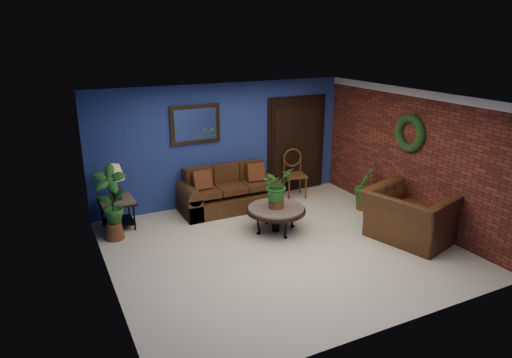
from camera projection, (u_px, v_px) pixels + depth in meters
name	position (u px, v px, depth m)	size (l,w,h in m)	color
floor	(281.00, 248.00, 7.69)	(5.50, 5.50, 0.00)	beige
wall_back	(223.00, 144.00, 9.44)	(5.50, 0.04, 2.50)	navy
wall_left	(105.00, 205.00, 6.15)	(0.04, 5.00, 2.50)	navy
wall_right_brick	(412.00, 157.00, 8.46)	(0.04, 5.00, 2.50)	maroon
ceiling	(284.00, 99.00, 6.92)	(5.50, 5.00, 0.02)	silver
crown_molding	(417.00, 93.00, 8.08)	(0.03, 5.00, 0.14)	white
wall_mirror	(195.00, 125.00, 9.01)	(1.02, 0.06, 0.77)	#422F17
closet_door	(296.00, 145.00, 10.21)	(1.44, 0.06, 2.18)	black
wreath	(410.00, 133.00, 8.33)	(0.72, 0.72, 0.16)	black
sofa	(228.00, 194.00, 9.33)	(2.00, 0.86, 0.90)	#4B2E15
coffee_table	(276.00, 210.00, 8.22)	(1.07, 1.07, 0.46)	#57514C
end_table	(117.00, 206.00, 8.34)	(0.62, 0.62, 0.57)	#57514C
table_lamp	(114.00, 178.00, 8.18)	(0.37, 0.37, 0.62)	#422F17
side_chair	(294.00, 170.00, 9.95)	(0.53, 0.53, 1.05)	brown
armchair	(410.00, 216.00, 7.85)	(1.38, 1.21, 0.90)	#4B2E15
coffee_plant	(276.00, 186.00, 8.08)	(0.66, 0.61, 0.74)	#5D2F17
floor_plant	(364.00, 188.00, 9.21)	(0.47, 0.41, 0.88)	#5D2F17
tall_plant	(111.00, 201.00, 7.81)	(0.65, 0.52, 1.34)	brown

